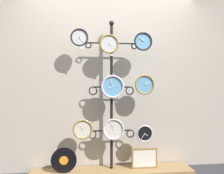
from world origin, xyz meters
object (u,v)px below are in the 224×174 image
at_px(clock_top_center, 109,44).
at_px(clock_bottom_center, 113,129).
at_px(clock_top_left, 79,37).
at_px(clock_bottom_right, 145,133).
at_px(clock_top_right, 143,42).
at_px(clock_middle_right, 145,85).
at_px(picture_frame, 144,158).
at_px(clock_middle_center, 113,87).
at_px(display_stand, 112,121).
at_px(clock_bottom_left, 83,129).
at_px(vinyl_record, 64,160).

height_order(clock_top_center, clock_bottom_center, clock_top_center).
xyz_separation_m(clock_top_left, clock_bottom_right, (0.88, -0.00, -1.28)).
bearing_deg(clock_top_right, clock_middle_right, 37.65).
bearing_deg(picture_frame, clock_bottom_center, -174.35).
bearing_deg(clock_middle_center, clock_top_center, 157.93).
relative_size(display_stand, clock_bottom_left, 7.95).
height_order(display_stand, clock_middle_center, display_stand).
xyz_separation_m(display_stand, picture_frame, (0.45, -0.06, -0.52)).
bearing_deg(clock_middle_right, picture_frame, 79.39).
xyz_separation_m(clock_top_left, vinyl_record, (-0.20, 0.01, -1.61)).
xyz_separation_m(clock_middle_right, clock_bottom_left, (-0.84, -0.00, -0.59)).
bearing_deg(clock_middle_right, clock_middle_center, -178.20).
distance_m(clock_top_right, clock_middle_center, 0.74).
bearing_deg(display_stand, clock_middle_right, -11.63).
bearing_deg(display_stand, clock_top_right, -15.23).
height_order(clock_bottom_center, vinyl_record, clock_bottom_center).
height_order(clock_top_left, clock_top_right, clock_top_left).
bearing_deg(clock_middle_center, clock_top_left, 179.26).
bearing_deg(clock_top_center, vinyl_record, -179.78).
relative_size(display_stand, clock_middle_right, 7.63).
distance_m(display_stand, clock_bottom_right, 0.48).
distance_m(display_stand, clock_top_center, 1.05).
distance_m(clock_top_right, picture_frame, 1.60).
bearing_deg(clock_top_center, clock_top_right, -3.24).
height_order(display_stand, clock_top_right, display_stand).
height_order(clock_bottom_left, picture_frame, clock_bottom_left).
height_order(clock_top_left, vinyl_record, clock_top_left).
distance_m(vinyl_record, picture_frame, 1.09).
distance_m(clock_middle_center, clock_middle_right, 0.44).
bearing_deg(clock_middle_center, display_stand, 91.39).
bearing_deg(clock_top_left, vinyl_record, 177.19).
distance_m(clock_top_center, clock_top_right, 0.46).
height_order(clock_top_left, clock_bottom_right, clock_top_left).
bearing_deg(clock_bottom_left, clock_middle_center, -1.92).
distance_m(display_stand, clock_bottom_center, 0.14).
bearing_deg(clock_bottom_right, clock_bottom_center, 179.76).
bearing_deg(clock_bottom_center, picture_frame, 5.65).
height_order(clock_top_center, clock_bottom_left, clock_top_center).
bearing_deg(clock_bottom_center, clock_top_left, 179.73).
relative_size(clock_bottom_right, vinyl_record, 0.70).
height_order(display_stand, clock_bottom_center, display_stand).
bearing_deg(clock_top_center, clock_bottom_right, -1.93).
distance_m(clock_middle_right, vinyl_record, 1.47).
relative_size(clock_top_right, clock_bottom_right, 1.09).
distance_m(clock_top_right, vinyl_record, 1.89).
bearing_deg(clock_bottom_right, display_stand, 166.79).
xyz_separation_m(display_stand, clock_middle_center, (0.00, -0.11, 0.47)).
bearing_deg(clock_top_left, clock_middle_center, -0.74).
bearing_deg(clock_top_right, clock_bottom_right, 21.00).
relative_size(clock_bottom_left, clock_bottom_right, 1.14).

